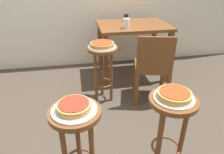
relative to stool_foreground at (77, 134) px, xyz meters
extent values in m
plane|color=#42382D|center=(0.13, 0.63, -0.49)|extent=(6.00, 6.00, 0.00)
cylinder|color=brown|center=(0.00, 0.00, 0.17)|extent=(0.34, 0.34, 0.03)
cylinder|color=brown|center=(0.00, 0.11, -0.17)|extent=(0.04, 0.04, 0.65)
cylinder|color=silver|center=(0.00, 0.00, 0.20)|extent=(0.29, 0.29, 0.01)
cylinder|color=tan|center=(0.00, 0.00, 0.22)|extent=(0.22, 0.22, 0.04)
cylinder|color=red|center=(0.00, 0.00, 0.25)|extent=(0.19, 0.19, 0.01)
cylinder|color=brown|center=(0.67, 0.02, 0.17)|extent=(0.34, 0.34, 0.03)
cylinder|color=brown|center=(0.67, 0.12, -0.17)|extent=(0.04, 0.04, 0.65)
cylinder|color=brown|center=(0.58, -0.04, -0.17)|extent=(0.04, 0.04, 0.65)
cylinder|color=brown|center=(0.77, -0.04, -0.17)|extent=(0.04, 0.04, 0.65)
torus|color=brown|center=(0.67, 0.02, -0.27)|extent=(0.23, 0.23, 0.02)
cylinder|color=silver|center=(0.67, 0.02, 0.20)|extent=(0.28, 0.28, 0.01)
cylinder|color=tan|center=(0.67, 0.02, 0.22)|extent=(0.23, 0.23, 0.04)
cylinder|color=red|center=(0.67, 0.02, 0.25)|extent=(0.21, 0.21, 0.01)
cylinder|color=brown|center=(0.33, 1.11, 0.17)|extent=(0.34, 0.34, 0.03)
cylinder|color=brown|center=(0.33, 1.22, -0.17)|extent=(0.04, 0.04, 0.65)
cylinder|color=brown|center=(0.24, 1.06, -0.17)|extent=(0.04, 0.04, 0.65)
cylinder|color=brown|center=(0.42, 1.06, -0.17)|extent=(0.04, 0.04, 0.65)
torus|color=brown|center=(0.33, 1.11, -0.27)|extent=(0.23, 0.23, 0.02)
cylinder|color=silver|center=(0.33, 1.11, 0.20)|extent=(0.31, 0.31, 0.01)
cylinder|color=#B78442|center=(0.33, 1.11, 0.22)|extent=(0.27, 0.27, 0.04)
cylinder|color=red|center=(0.33, 1.11, 0.25)|extent=(0.24, 0.24, 0.01)
cube|color=brown|center=(0.84, 1.70, 0.26)|extent=(0.97, 0.70, 0.04)
cube|color=brown|center=(0.41, 1.40, -0.12)|extent=(0.06, 0.06, 0.74)
cube|color=brown|center=(1.28, 1.40, -0.12)|extent=(0.06, 0.06, 0.74)
cube|color=brown|center=(0.41, 2.00, -0.12)|extent=(0.06, 0.06, 0.74)
cube|color=brown|center=(1.28, 2.00, -0.12)|extent=(0.06, 0.06, 0.74)
cylinder|color=silver|center=(0.70, 1.51, 0.35)|extent=(0.08, 0.08, 0.12)
cylinder|color=black|center=(0.78, 1.89, 0.34)|extent=(0.07, 0.07, 0.10)
cylinder|color=white|center=(0.75, 1.67, 0.33)|extent=(0.04, 0.04, 0.08)
cube|color=brown|center=(0.91, 1.05, -0.06)|extent=(0.48, 0.48, 0.04)
cube|color=brown|center=(0.87, 0.88, 0.16)|extent=(0.40, 0.12, 0.40)
cube|color=brown|center=(1.13, 1.18, -0.29)|extent=(0.04, 0.04, 0.42)
cube|color=brown|center=(0.78, 1.27, -0.29)|extent=(0.04, 0.04, 0.42)
cube|color=brown|center=(1.04, 0.83, -0.29)|extent=(0.04, 0.04, 0.42)
cube|color=brown|center=(0.69, 0.92, -0.29)|extent=(0.04, 0.04, 0.42)
camera|label=1|loc=(0.05, -1.08, 1.00)|focal=33.51mm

